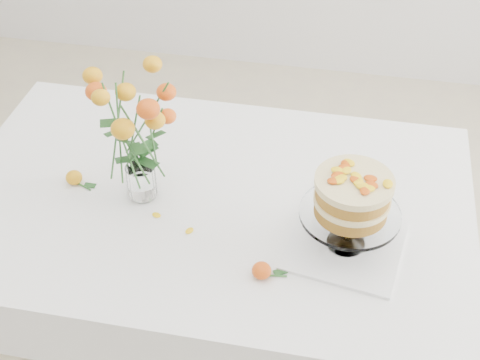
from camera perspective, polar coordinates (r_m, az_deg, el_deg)
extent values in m
plane|color=beige|center=(2.39, -2.07, -15.06)|extent=(4.00, 4.00, 0.00)
cube|color=tan|center=(1.84, -2.60, -2.06)|extent=(1.40, 0.90, 0.04)
cylinder|color=tan|center=(2.53, -14.20, -0.88)|extent=(0.06, 0.06, 0.71)
cylinder|color=tan|center=(2.35, 14.75, -4.75)|extent=(0.06, 0.06, 0.71)
cube|color=white|center=(1.83, -2.62, -1.52)|extent=(1.42, 0.92, 0.01)
cube|color=white|center=(2.24, 0.15, 4.23)|extent=(1.42, 0.01, 0.20)
cube|color=white|center=(1.90, 18.95, -6.54)|extent=(0.01, 0.92, 0.20)
cube|color=white|center=(1.71, 8.98, -5.46)|extent=(0.32, 0.32, 0.01)
cylinder|color=white|center=(1.66, 9.20, -3.97)|extent=(0.02, 0.02, 0.08)
cylinder|color=white|center=(1.63, 9.36, -2.85)|extent=(0.25, 0.25, 0.01)
cylinder|color=#A87326|center=(1.62, 9.45, -2.26)|extent=(0.21, 0.21, 0.04)
cylinder|color=beige|center=(1.60, 9.54, -1.58)|extent=(0.21, 0.21, 0.02)
cylinder|color=#A87326|center=(1.58, 9.64, -0.90)|extent=(0.21, 0.21, 0.04)
cylinder|color=beige|center=(1.57, 9.75, -0.17)|extent=(0.22, 0.22, 0.02)
cylinder|color=white|center=(1.84, -8.27, -1.22)|extent=(0.06, 0.06, 0.01)
cylinder|color=white|center=(1.81, -8.42, -0.04)|extent=(0.08, 0.08, 0.09)
ellipsoid|color=gold|center=(1.91, -13.99, 0.21)|extent=(0.05, 0.05, 0.04)
cylinder|color=#2D6127|center=(1.90, -13.22, -0.55)|extent=(0.05, 0.03, 0.00)
ellipsoid|color=#CB4909|center=(1.61, 1.85, -7.73)|extent=(0.05, 0.05, 0.04)
cylinder|color=#2D6127|center=(1.62, 3.02, -8.19)|extent=(0.06, 0.01, 0.00)
ellipsoid|color=yellow|center=(1.78, -7.14, -2.99)|extent=(0.03, 0.02, 0.00)
ellipsoid|color=yellow|center=(1.73, -4.34, -4.34)|extent=(0.03, 0.02, 0.00)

